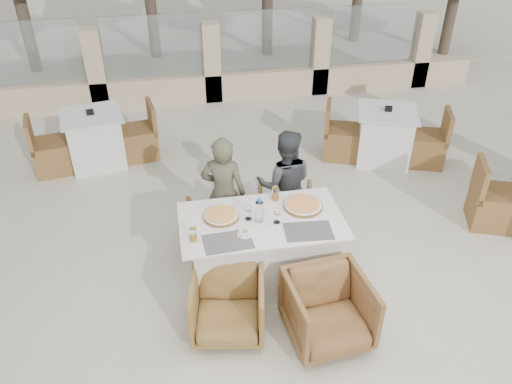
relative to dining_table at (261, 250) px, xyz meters
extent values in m
plane|color=beige|center=(0.04, 0.05, -0.39)|extent=(80.00, 80.00, 0.00)
cube|color=#625B54|center=(-0.37, -0.28, 0.39)|extent=(0.47, 0.33, 0.00)
cube|color=#5B554E|center=(0.40, -0.26, 0.39)|extent=(0.47, 0.34, 0.00)
cylinder|color=orange|center=(-0.38, 0.11, 0.41)|extent=(0.37, 0.37, 0.05)
cylinder|color=#DA4F1D|center=(0.45, 0.13, 0.41)|extent=(0.44, 0.44, 0.05)
cylinder|color=#9EBED0|center=(-0.03, -0.01, 0.52)|extent=(0.09, 0.09, 0.26)
cylinder|color=gold|center=(-0.68, -0.19, 0.45)|extent=(0.07, 0.07, 0.14)
cylinder|color=orange|center=(0.21, 0.32, 0.46)|extent=(0.08, 0.08, 0.15)
imported|color=brown|center=(-0.34, 0.74, -0.12)|extent=(0.72, 0.73, 0.53)
imported|color=brown|center=(0.42, 0.73, -0.09)|extent=(0.74, 0.76, 0.58)
imported|color=olive|center=(-0.43, -0.61, -0.08)|extent=(0.77, 0.78, 0.62)
imported|color=brown|center=(0.44, -0.86, -0.06)|extent=(0.77, 0.79, 0.66)
imported|color=#4F4F3A|center=(-0.29, 0.68, 0.29)|extent=(0.57, 0.46, 1.35)
imported|color=#3A3D3F|center=(0.41, 0.74, 0.28)|extent=(0.73, 0.62, 1.32)
camera|label=1|loc=(-0.76, -3.83, 3.29)|focal=35.00mm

